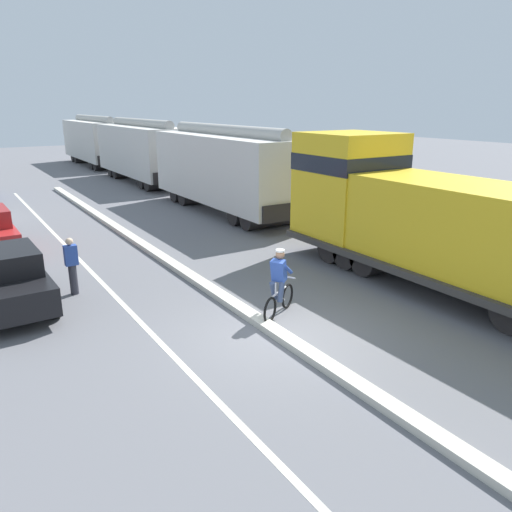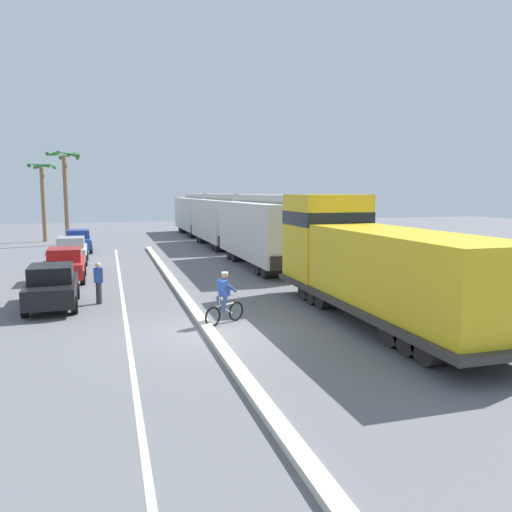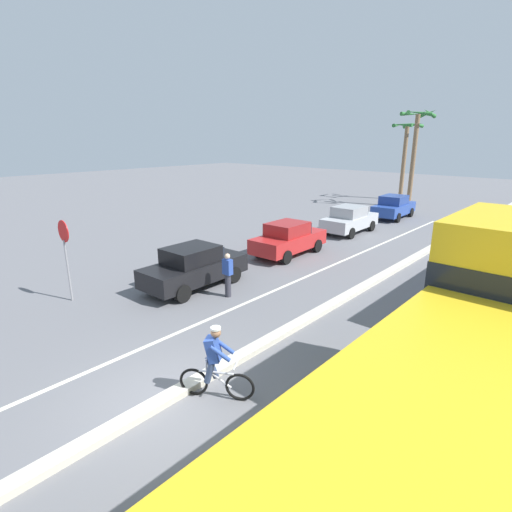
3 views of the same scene
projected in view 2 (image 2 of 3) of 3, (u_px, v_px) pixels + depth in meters
name	position (u px, v px, depth m)	size (l,w,h in m)	color
ground_plane	(209.00, 332.00, 15.34)	(120.00, 120.00, 0.00)	slate
median_curb	(181.00, 293.00, 21.04)	(0.36, 36.00, 0.16)	beige
lane_stripe	(123.00, 298.00, 20.38)	(0.14, 36.00, 0.01)	silver
locomotive	(369.00, 265.00, 17.09)	(3.10, 11.61, 4.20)	gold
hopper_car_lead	(264.00, 231.00, 28.62)	(2.90, 10.60, 4.18)	silver
hopper_car_middle	(220.00, 220.00, 39.65)	(2.90, 10.60, 4.18)	beige
hopper_car_trailing	(196.00, 214.00, 50.69)	(2.90, 10.60, 4.18)	beige
parked_car_black	(52.00, 286.00, 18.57)	(1.92, 4.25, 1.62)	black
parked_car_red	(65.00, 264.00, 24.18)	(1.91, 4.24, 1.62)	red
parked_car_silver	(71.00, 250.00, 30.02)	(1.88, 4.23, 1.62)	#B7BABF
parked_car_blue	(78.00, 241.00, 35.88)	(1.99, 4.28, 1.62)	#28479E
cyclist	(224.00, 299.00, 16.25)	(1.50, 0.93, 1.71)	black
palm_tree_near	(65.00, 178.00, 40.33)	(2.65, 2.69, 7.69)	#846647
palm_tree_far	(43.00, 186.00, 43.05)	(2.24, 2.32, 6.85)	#846647
pedestrian_by_cars	(99.00, 282.00, 19.19)	(0.34, 0.22, 1.62)	#33333D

